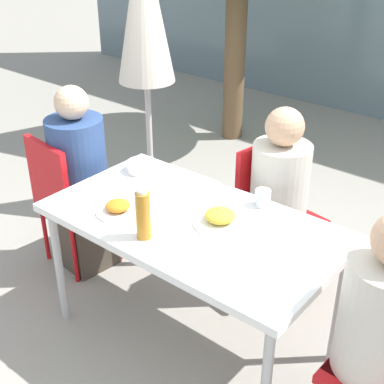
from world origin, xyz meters
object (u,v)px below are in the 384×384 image
drinking_cup (263,198)px  person_far (277,210)px  person_left (81,186)px  chair_far (272,206)px  closed_umbrella (144,13)px  person_right (375,350)px  salad_bowl (142,166)px  chair_left (66,193)px  bottle (143,215)px

drinking_cup → person_far: bearing=105.3°
person_left → drinking_cup: 1.20m
chair_far → drinking_cup: (0.16, -0.38, 0.27)m
person_far → closed_umbrella: closed_umbrella is taller
person_far → chair_far: bearing=-122.1°
person_right → salad_bowl: size_ratio=6.90×
chair_left → drinking_cup: size_ratio=10.32×
drinking_cup → closed_umbrella: bearing=155.9°
person_right → chair_far: (-0.94, 0.76, -0.03)m
person_left → bottle: 1.02m
closed_umbrella → person_left: bearing=-76.2°
chair_left → drinking_cup: chair_left is taller
chair_left → person_left: 0.10m
drinking_cup → chair_left: bearing=-166.4°
chair_far → drinking_cup: chair_far is taller
chair_left → closed_umbrella: bearing=105.5°
bottle → person_far: bearing=79.1°
bottle → chair_far: bearing=83.9°
person_left → salad_bowl: (0.42, 0.12, 0.22)m
chair_left → closed_umbrella: 1.30m
salad_bowl → person_left: bearing=-164.3°
person_left → salad_bowl: size_ratio=7.05×
person_left → closed_umbrella: 1.23m
person_far → salad_bowl: 0.81m
salad_bowl → person_right: bearing=-10.2°
person_right → bottle: size_ratio=4.78×
person_far → bottle: 0.97m
person_left → person_far: (1.07, 0.54, -0.01)m
bottle → drinking_cup: size_ratio=2.85×
chair_left → person_right: 2.00m
person_left → chair_far: (1.00, 0.60, -0.04)m
chair_far → person_far: 0.10m
closed_umbrella → salad_bowl: bearing=-48.8°
chair_left → salad_bowl: 0.58m
closed_umbrella → bottle: closed_umbrella is taller
chair_left → chair_far: 1.25m
person_left → person_right: person_left is taller
bottle → salad_bowl: size_ratio=1.44×
closed_umbrella → person_right: bearing=-24.7°
person_right → person_far: bearing=-35.8°
salad_bowl → bottle: bearing=-45.1°
person_right → closed_umbrella: bearing=-21.8°
person_far → closed_umbrella: (-1.27, 0.29, 0.89)m
salad_bowl → person_far: bearing=32.8°
person_right → bottle: person_right is taller
chair_left → salad_bowl: chair_left is taller
person_right → bottle: bearing=14.2°
chair_left → closed_umbrella: (-0.14, 0.90, 0.92)m
bottle → salad_bowl: 0.69m
closed_umbrella → drinking_cup: closed_umbrella is taller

